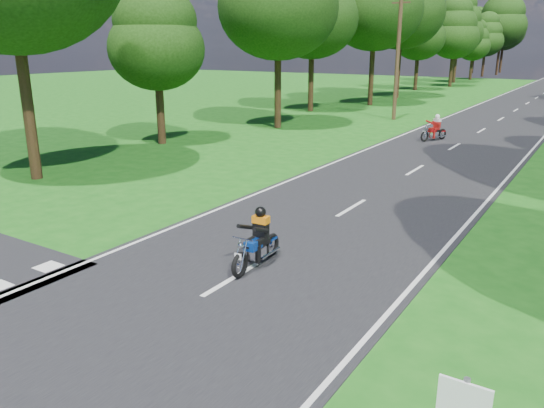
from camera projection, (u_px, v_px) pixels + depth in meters
The scene contains 6 objects.
ground at pixel (166, 319), 9.51m from camera, with size 160.00×160.00×0.00m, color #165513.
main_road at pixel (537, 98), 49.90m from camera, with size 7.00×140.00×0.02m, color black.
road_markings at pixel (532, 99), 48.45m from camera, with size 7.40×140.00×0.01m.
telegraph_pole at pixel (398, 56), 34.05m from camera, with size 1.20×0.26×8.00m.
rider_near_blue at pixel (256, 238), 11.54m from camera, with size 0.54×1.61×1.34m, color navy, non-canonical shape.
rider_far_red at pixel (434, 128), 27.11m from camera, with size 0.54×1.61×1.34m, color #AE0D12, non-canonical shape.
Camera 1 is at (6.19, -6.16, 4.70)m, focal length 35.00 mm.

